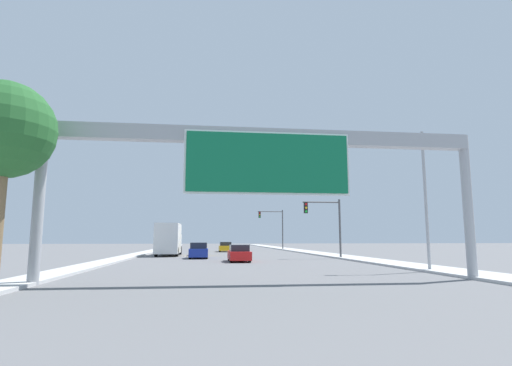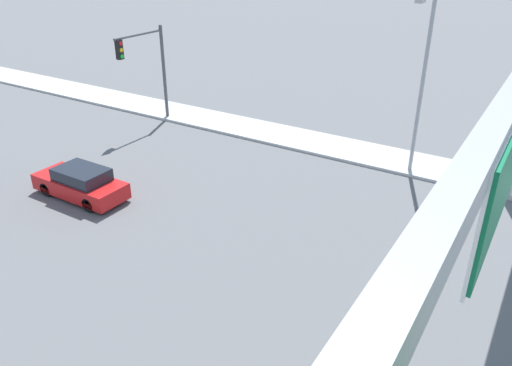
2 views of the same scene
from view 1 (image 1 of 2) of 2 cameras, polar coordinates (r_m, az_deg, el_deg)
sidewalk_right at (r=61.74m, az=6.19°, el=-9.60°), size 3.00×120.00×0.15m
median_strip_left at (r=60.66m, az=-14.78°, el=-9.42°), size 2.00×120.00×0.15m
sign_gantry at (r=18.59m, az=1.66°, el=3.72°), size 20.37×0.73×7.05m
car_far_right at (r=59.24m, az=-4.40°, el=-9.12°), size 1.82×4.36×1.42m
car_near_left at (r=46.77m, az=-8.03°, el=-9.41°), size 1.70×4.55×1.39m
car_near_right at (r=34.27m, az=-2.43°, el=-10.04°), size 1.74×4.43×1.41m
car_mid_center at (r=40.19m, az=-8.19°, el=-9.58°), size 1.80×4.28×1.54m
truck_box_primary at (r=46.78m, az=-12.34°, el=-7.90°), size 2.49×8.25×3.58m
traffic_light_near_intersection at (r=39.93m, az=10.20°, el=-5.02°), size 3.80×0.32×5.78m
traffic_light_mid_block at (r=69.14m, az=2.73°, el=-5.72°), size 4.45×0.32×6.82m
palm_tree_foreground at (r=18.23m, az=-32.33°, el=6.21°), size 3.77×3.77×7.99m
street_lamp_right at (r=26.09m, az=22.35°, el=-0.53°), size 2.68×0.28×8.49m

